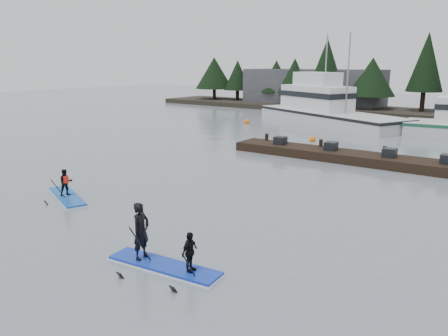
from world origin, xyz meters
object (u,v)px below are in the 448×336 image
Objects in this scene: paddleboard_solo at (66,190)px; paddleboard_duo at (159,248)px; floating_dock at (363,158)px; fishing_boat_large at (325,116)px.

paddleboard_solo is 0.97× the size of paddleboard_duo.
paddleboard_solo is at bearing -119.97° from floating_dock.
fishing_boat_large is at bearing 119.80° from floating_dock.
fishing_boat_large reaches higher than paddleboard_solo.
fishing_boat_large is 4.88× the size of paddleboard_solo.
floating_dock is 4.61× the size of paddleboard_duo.
fishing_boat_large reaches higher than floating_dock.
fishing_boat_large is 4.71× the size of paddleboard_duo.
paddleboard_solo is (1.18, -29.60, -0.34)m from fishing_boat_large.
paddleboard_solo is at bearing -63.60° from fishing_boat_large.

